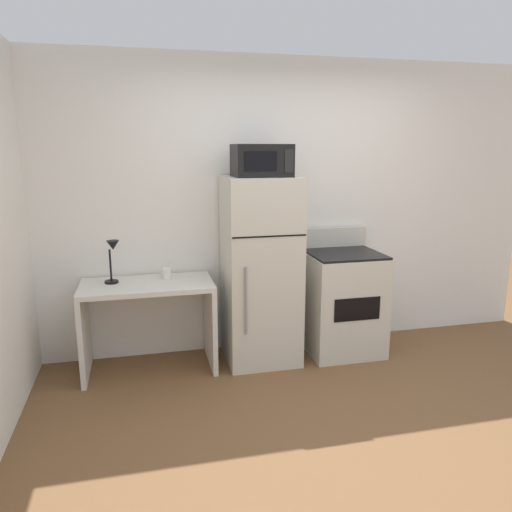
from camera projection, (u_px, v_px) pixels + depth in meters
name	position (u px, v px, depth m)	size (l,w,h in m)	color
ground_plane	(354.00, 438.00, 3.15)	(12.00, 12.00, 0.00)	brown
wall_back_white	(281.00, 206.00, 4.48)	(5.00, 0.10, 2.60)	white
desk	(148.00, 310.00, 4.03)	(1.07, 0.56, 0.75)	silver
desk_lamp	(112.00, 254.00, 3.92)	(0.14, 0.12, 0.35)	black
coffee_mug	(167.00, 273.00, 4.11)	(0.08, 0.08, 0.10)	white
refrigerator	(261.00, 271.00, 4.18)	(0.61, 0.61, 1.59)	beige
microwave	(262.00, 161.00, 3.96)	(0.46, 0.35, 0.26)	black
oven_range	(343.00, 302.00, 4.42)	(0.65, 0.61, 1.10)	beige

